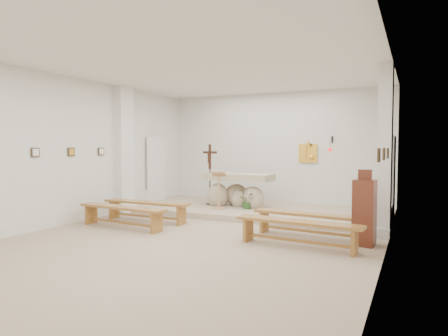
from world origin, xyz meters
The scene contains 27 objects.
ground centered at (0.00, 0.00, 0.00)m, with size 7.00×10.00×0.00m, color tan.
wall_left centered at (-3.49, 0.00, 1.75)m, with size 0.02×10.00×3.50m, color silver.
wall_right centered at (3.49, 0.00, 1.75)m, with size 0.02×10.00×3.50m, color silver.
wall_back centered at (0.00, 4.99, 1.75)m, with size 7.00×0.02×3.50m, color silver.
ceiling centered at (0.00, 0.00, 3.49)m, with size 7.00×10.00×0.02m, color silver.
sanctuary_platform centered at (0.00, 3.50, 0.07)m, with size 6.98×3.00×0.15m, color tan.
pilaster_left centered at (-3.37, 2.00, 1.75)m, with size 0.26×0.55×3.50m, color white.
pilaster_right centered at (3.37, 2.00, 1.75)m, with size 0.26×0.55×3.50m, color white.
gold_wall_relief centered at (1.05, 4.96, 1.65)m, with size 0.55×0.04×0.55m, color gold.
sanctuary_lamp centered at (1.75, 4.71, 1.81)m, with size 0.11×0.36×0.44m.
station_frame_left_front centered at (-3.47, -0.80, 1.72)m, with size 0.03×0.20×0.20m, color #392B19.
station_frame_left_mid centered at (-3.47, 0.20, 1.72)m, with size 0.03×0.20×0.20m, color #392B19.
station_frame_left_rear centered at (-3.47, 1.20, 1.72)m, with size 0.03×0.20×0.20m, color #392B19.
station_frame_right_front centered at (3.47, -0.80, 1.72)m, with size 0.03×0.20×0.20m, color #392B19.
station_frame_right_mid centered at (3.47, 0.20, 1.72)m, with size 0.03×0.20×0.20m, color #392B19.
station_frame_right_rear centered at (3.47, 1.20, 1.72)m, with size 0.03×0.20×0.20m, color #392B19.
radiator_left centered at (-3.43, 2.70, 0.27)m, with size 0.10×0.85×0.52m, color silver.
radiator_right centered at (3.43, 2.70, 0.27)m, with size 0.10×0.85×0.52m, color silver.
altar centered at (-0.62, 3.59, 0.54)m, with size 2.02×0.93×1.02m.
lectern centered at (-0.88, 2.89, 0.67)m, with size 0.43×0.38×1.05m.
crucifix_stand centered at (-1.51, 3.56, 1.17)m, with size 0.52×0.23×1.76m.
potted_plant centered at (-0.17, 3.23, 0.38)m, with size 0.41×0.35×0.45m, color #2B5A24.
donation_pedestal centered at (3.10, 0.97, 0.63)m, with size 0.41×0.41×1.42m.
bench_left_front centered at (-2.03, 1.18, 0.37)m, with size 2.34×0.38×0.50m.
bench_right_front centered at (2.03, 1.18, 0.37)m, with size 2.37×0.58×0.50m.
bench_left_second centered at (-2.03, 0.28, 0.37)m, with size 2.37×0.57×0.50m.
bench_right_second centered at (2.03, 0.28, 0.37)m, with size 2.36×0.56×0.50m.
Camera 1 is at (3.93, -6.79, 1.83)m, focal length 32.00 mm.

